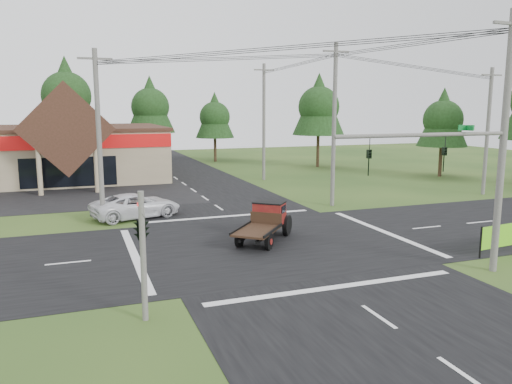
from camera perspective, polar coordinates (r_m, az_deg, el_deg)
name	(u,v)px	position (r m, az deg, el deg)	size (l,w,h in m)	color
ground	(271,243)	(26.40, 1.67, -5.87)	(120.00, 120.00, 0.00)	#224117
road_ns	(271,243)	(26.40, 1.67, -5.85)	(12.00, 120.00, 0.02)	black
road_ew	(271,243)	(26.40, 1.67, -5.85)	(120.00, 12.00, 0.02)	black
parking_apron	(16,198)	(43.46, -25.76, -0.66)	(28.00, 14.00, 0.02)	black
cvs_building	(6,153)	(53.75, -26.71, 4.04)	(30.40, 18.20, 9.19)	gray
traffic_signal_mast	(469,172)	(22.35, 23.20, 2.09)	(8.12, 0.24, 7.00)	#595651
traffic_signal_corner	(141,217)	(16.80, -13.02, -2.75)	(0.53, 2.48, 4.40)	#595651
utility_pole_nr	(503,142)	(23.42, 26.42, 5.16)	(2.00, 0.30, 11.00)	#595651
utility_pole_nw	(99,136)	(31.71, -17.51, 6.17)	(2.00, 0.30, 10.50)	#595651
utility_pole_ne	(334,124)	(36.13, 8.91, 7.67)	(2.00, 0.30, 11.50)	#595651
utility_pole_far	(488,130)	(44.62, 24.95, 6.40)	(2.00, 0.30, 10.20)	#595651
utility_pole_n	(264,121)	(48.87, 0.90, 8.09)	(2.00, 0.30, 11.20)	#595651
tree_row_c	(66,93)	(64.66, -20.87, 10.49)	(7.28, 7.28, 13.13)	#332316
tree_row_d	(150,105)	(66.31, -12.00, 9.70)	(6.16, 6.16, 11.11)	#332316
tree_row_e	(215,115)	(65.99, -4.74, 8.71)	(5.04, 5.04, 9.09)	#332316
tree_side_ne	(319,105)	(60.24, 7.19, 9.86)	(6.16, 6.16, 11.11)	#332316
tree_side_e_near	(443,118)	(54.67, 20.60, 7.95)	(5.04, 5.04, 9.09)	#332316
antique_flatbed_truck	(263,223)	(26.45, 0.85, -3.57)	(1.86, 4.86, 2.03)	#5F0D12
roadside_banner	(512,237)	(27.60, 27.22, -4.62)	(4.53, 0.13, 1.55)	#63C119
white_pickup	(136,206)	(33.18, -13.55, -1.52)	(2.63, 5.70, 1.59)	silver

